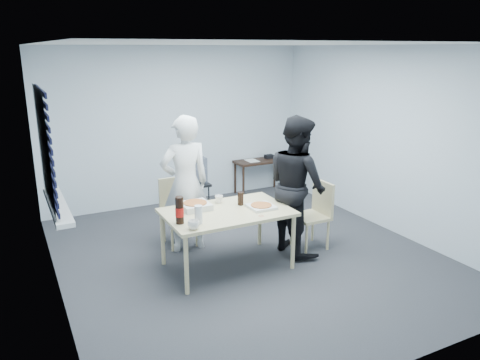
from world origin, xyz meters
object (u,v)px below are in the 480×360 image
person_black (297,185)px  side_table (260,164)px  person_white (185,184)px  chair_right (316,210)px  dining_table (227,215)px  chair_far (177,206)px  stool (198,190)px  mug_b (219,199)px  backpack (197,171)px  mug_a (194,225)px  soda_bottle (180,211)px

person_black → side_table: person_black is taller
person_white → side_table: person_white is taller
chair_right → person_black: 0.48m
dining_table → chair_far: size_ratio=1.65×
person_black → stool: size_ratio=3.64×
chair_far → mug_b: (0.31, -0.67, 0.25)m
chair_far → side_table: (2.10, 1.48, 0.02)m
person_white → backpack: 1.41m
mug_a → soda_bottle: size_ratio=0.41×
chair_right → person_white: 1.74m
chair_right → person_white: person_white is taller
dining_table → backpack: (0.41, 1.96, 0.03)m
person_black → side_table: size_ratio=1.94×
person_white → backpack: (0.66, 1.23, -0.20)m
chair_right → soda_bottle: 1.97m
dining_table → mug_a: 0.68m
dining_table → mug_b: (0.04, 0.31, 0.11)m
mug_b → soda_bottle: (-0.67, -0.45, 0.10)m
soda_bottle → chair_right: bearing=4.4°
chair_right → stool: (-0.88, 1.96, -0.14)m
chair_far → side_table: bearing=35.1°
chair_far → soda_bottle: size_ratio=2.94×
chair_right → backpack: 2.14m
dining_table → side_table: dining_table is taller
dining_table → stool: bearing=78.1°
backpack → dining_table: bearing=-104.6°
mug_b → mug_a: bearing=-131.7°
mug_a → stool: bearing=67.3°
side_table → mug_a: (-2.38, -2.82, 0.23)m
stool → mug_b: 1.75m
dining_table → chair_right: 1.30m
stool → backpack: 0.31m
person_white → dining_table: bearing=108.7°
person_white → stool: (0.66, 1.25, -0.51)m
chair_right → soda_bottle: size_ratio=2.94×
dining_table → chair_right: size_ratio=1.65×
stool → mug_b: mug_b is taller
mug_a → mug_b: size_ratio=1.23×
side_table → mug_b: 2.80m
mug_a → mug_b: bearing=48.3°
person_white → side_table: (2.07, 1.73, -0.36)m
person_white → person_black: size_ratio=1.00×
stool → backpack: backpack is taller
chair_right → mug_b: chair_right is taller
stool → backpack: (-0.00, -0.01, 0.31)m
dining_table → side_table: bearing=53.4°
mug_a → backpack: bearing=67.2°
person_black → person_white: bearing=61.0°
chair_far → person_white: 0.45m
mug_a → person_black: bearing=14.4°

